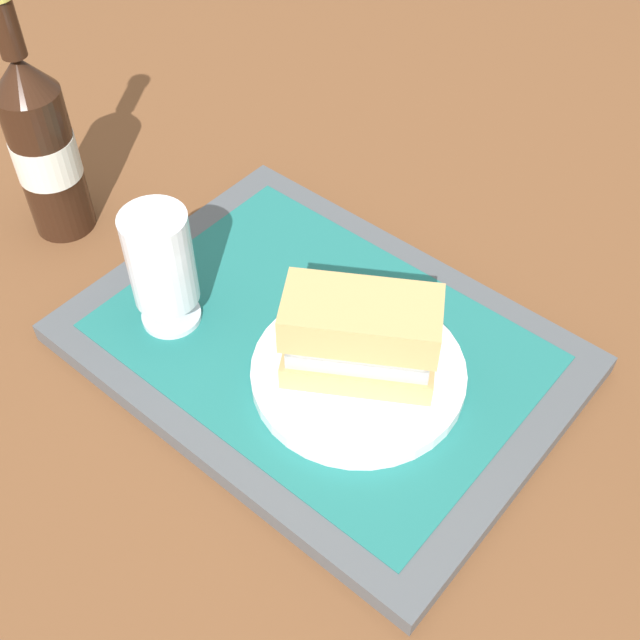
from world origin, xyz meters
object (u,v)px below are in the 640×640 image
Objects in this scene: beer_glass at (162,266)px; beer_bottle at (43,145)px; plate at (358,373)px; sandwich at (356,336)px.

beer_bottle reaches higher than beer_glass.
beer_bottle is (0.39, 0.03, 0.08)m from plate.
sandwich is 0.39m from beer_bottle.
beer_glass reaches higher than sandwich.
beer_bottle reaches higher than sandwich.
plate is 0.05m from sandwich.
sandwich is at bearing 31.55° from plate.
beer_bottle is at bearing -8.72° from beer_glass.
beer_glass is at bearing -14.22° from sandwich.
beer_glass reaches higher than plate.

